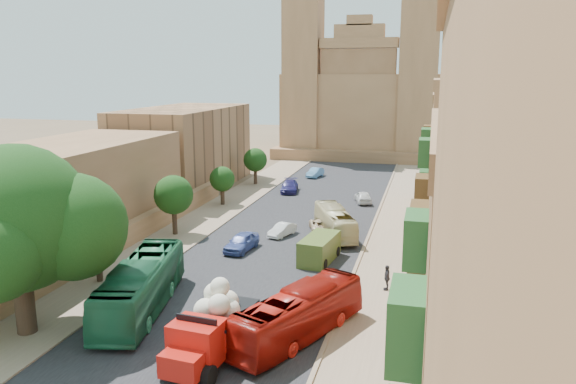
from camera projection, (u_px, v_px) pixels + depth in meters
The scene contains 31 objects.
road_surface at pixel (298, 224), 53.85m from camera, with size 14.00×140.00×0.01m, color black.
sidewalk_east at pixel (399, 231), 51.55m from camera, with size 5.00×140.00×0.01m, color #846D57.
sidewalk_west at pixel (206, 218), 56.15m from camera, with size 5.00×140.00×0.01m, color #846D57.
kerb_east at pixel (371, 229), 52.15m from camera, with size 0.25×140.00×0.12m, color #846D57.
kerb_west at pixel (230, 219), 55.53m from camera, with size 0.25×140.00×0.12m, color #846D57.
townhouse_a at pixel (555, 332), 17.38m from camera, with size 9.00×14.00×16.40m.
townhouse_b at pixel (501, 233), 30.81m from camera, with size 9.00×14.00×14.90m.
townhouse_c at pixel (482, 169), 43.81m from camera, with size 9.00×14.00×17.40m.
townhouse_d at pixel (471, 154), 57.24m from camera, with size 9.00×14.00×15.90m.
west_wall at pixel (127, 235), 47.21m from camera, with size 1.00×40.00×1.80m, color #8E6340.
west_building_low at pixel (51, 198), 45.96m from camera, with size 10.00×28.00×8.40m, color brown.
west_building_mid at pixel (185, 148), 70.43m from camera, with size 10.00×22.00×10.00m, color #976944.
church at pixel (362, 100), 97.93m from camera, with size 28.00×22.50×36.30m.
ficus_tree at pixel (18, 224), 30.18m from camera, with size 10.66×9.80×10.66m.
street_tree_a at pixel (97, 234), 38.50m from camera, with size 3.31×3.31×5.09m.
street_tree_b at pixel (174, 195), 49.83m from camera, with size 3.50×3.50×5.38m.
street_tree_c at pixel (222, 179), 61.36m from camera, with size 2.76×2.76×4.24m.
street_tree_d at pixel (255, 160), 72.67m from camera, with size 3.07×3.07×4.72m.
red_truck at pixel (211, 326), 28.39m from camera, with size 3.29×6.95×3.93m.
olive_pickup at pixel (319, 249), 43.20m from camera, with size 2.65×4.93×1.95m.
bus_green_north at pixel (141, 286), 34.07m from camera, with size 2.67×11.40×3.18m, color #1F663F.
bus_red_east at pixel (298, 315), 30.52m from camera, with size 2.31×9.86×2.75m, color #98130B.
bus_cream_east at pixel (335, 222), 50.00m from camera, with size 2.07×8.85×2.47m, color beige.
car_blue_a at pixel (241, 242), 45.79m from camera, with size 1.70×4.23×1.44m, color #41559F.
car_white_a at pixel (282, 230), 49.94m from camera, with size 1.16×3.32×1.09m, color silver.
car_cream at pixel (320, 225), 51.59m from camera, with size 1.81×3.92×1.09m, color #CDB390.
car_dkblue at pixel (289, 186), 68.30m from camera, with size 1.94×4.78×1.39m, color navy.
car_white_b at pixel (363, 197), 62.58m from camera, with size 1.56×3.89×1.33m, color silver.
car_blue_b at pixel (315, 173), 78.01m from camera, with size 1.33×3.82×1.26m, color #4F86B5.
pedestrian_a at pixel (401, 343), 28.22m from camera, with size 0.71×0.46×1.93m, color black.
pedestrian_c at pixel (387, 278), 37.42m from camera, with size 1.02×0.43×1.75m, color #39383E.
Camera 1 is at (11.90, -20.64, 14.28)m, focal length 35.00 mm.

